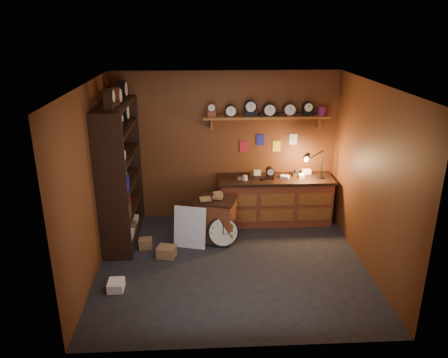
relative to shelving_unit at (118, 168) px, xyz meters
The scene contains 11 objects.
floor 2.40m from the shelving_unit, 28.68° to the right, with size 4.00×4.00×0.00m, color black.
room_shell 2.09m from the shelving_unit, 25.39° to the right, with size 4.02×3.62×2.71m.
shelving_unit is the anchor object (origin of this frame).
workbench 2.83m from the shelving_unit, 10.49° to the left, with size 2.07×0.66×1.36m.
low_cabinet 1.81m from the shelving_unit, ahead, with size 0.77×0.70×0.81m.
big_round_clock 2.00m from the shelving_unit, 13.29° to the right, with size 0.52×0.17×0.52m.
white_panel 1.74m from the shelving_unit, 18.60° to the right, with size 0.53×0.02×0.70m, color silver.
mini_fridge 1.93m from the shelving_unit, 14.49° to the left, with size 0.62×0.64×0.51m.
floor_box_a 1.57m from the shelving_unit, 41.89° to the right, with size 0.27×0.23×0.17m, color olive.
floor_box_b 1.96m from the shelving_unit, 84.80° to the right, with size 0.21×0.26×0.13m, color white.
floor_box_c 1.31m from the shelving_unit, 43.81° to the right, with size 0.21×0.18×0.16m, color olive.
Camera 1 is at (-0.44, -5.80, 3.51)m, focal length 35.00 mm.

